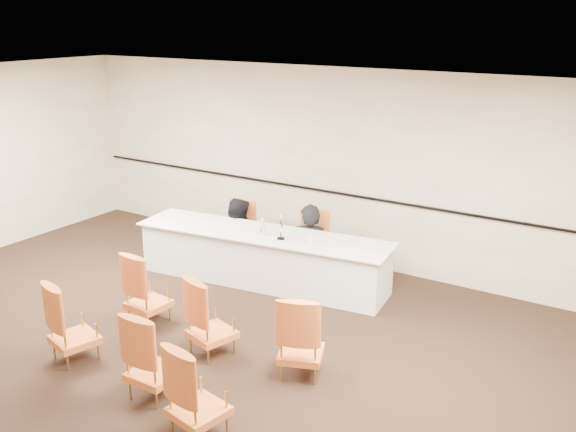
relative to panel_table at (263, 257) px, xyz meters
The scene contains 20 objects.
floor 2.67m from the panel_table, 79.68° to the right, with size 10.00×10.00×0.00m, color black.
ceiling 3.73m from the panel_table, 79.68° to the right, with size 10.00×10.00×0.00m, color white.
wall_back 1.85m from the panel_table, 71.23° to the left, with size 10.00×0.04×3.00m, color #F0E5BC.
wall_rail 1.61m from the panel_table, 70.72° to the left, with size 9.80×0.04×0.03m, color black.
panel_table is the anchor object (origin of this frame).
panelist_main 0.76m from the panel_table, 55.85° to the left, with size 0.61×0.40×1.66m, color black.
panelist_main_chair 0.76m from the panel_table, 55.85° to the left, with size 0.50×0.50×0.95m, color #C54423, non-canonical shape.
panelist_second 0.94m from the panel_table, 149.99° to the left, with size 0.78×0.61×1.60m, color black.
panelist_second_chair 0.93m from the panel_table, 149.99° to the left, with size 0.50×0.50×0.95m, color #C54423, non-canonical shape.
papers 0.54m from the panel_table, ahead, with size 0.30×0.22×0.00m, color silver.
microphone 0.66m from the panel_table, 13.18° to the right, with size 0.11×0.22×0.31m, color black, non-canonical shape.
water_bottle 0.50m from the panel_table, 52.47° to the right, with size 0.07×0.07×0.24m, color teal, non-canonical shape.
drinking_glass 0.44m from the panel_table, 37.99° to the right, with size 0.06×0.06×0.10m, color silver.
coffee_cup 0.91m from the panel_table, ahead, with size 0.08×0.08×0.12m, color white.
aud_chair_front_left 1.89m from the panel_table, 104.87° to the right, with size 0.50×0.50×0.95m, color #C54423, non-canonical shape.
aud_chair_front_mid 2.12m from the panel_table, 71.18° to the right, with size 0.50×0.50×0.95m, color #C54423, non-canonical shape.
aud_chair_front_right 2.56m from the panel_table, 45.95° to the right, with size 0.50×0.50×0.95m, color #C54423, non-canonical shape.
aud_chair_back_left 2.99m from the panel_table, 100.23° to the right, with size 0.50×0.50×0.95m, color #C54423, non-canonical shape.
aud_chair_back_mid 3.07m from the panel_table, 76.22° to the right, with size 0.50×0.50×0.95m, color #C54423, non-canonical shape.
aud_chair_back_right 3.58m from the panel_table, 64.71° to the right, with size 0.50×0.50×0.95m, color #C54423, non-canonical shape.
Camera 1 is at (4.49, -4.48, 3.75)m, focal length 40.00 mm.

